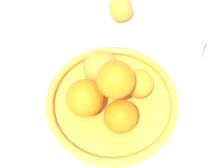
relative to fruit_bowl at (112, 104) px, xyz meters
name	(u,v)px	position (x,y,z in m)	size (l,w,h in m)	color
ground_plane	(112,108)	(0.00, 0.00, -0.02)	(4.00, 4.00, 0.00)	silver
fruit_bowl	(112,104)	(0.00, 0.00, 0.00)	(0.31, 0.31, 0.04)	gold
orange_pile	(108,88)	(-0.01, 0.00, 0.07)	(0.19, 0.19, 0.14)	orange
stray_orange	(121,9)	(-0.18, 0.21, 0.01)	(0.07, 0.07, 0.07)	orange
drinking_glass	(220,56)	(0.11, 0.26, 0.04)	(0.07, 0.07, 0.12)	silver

